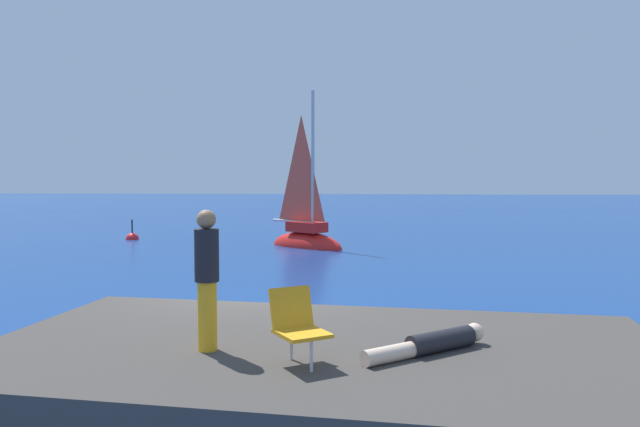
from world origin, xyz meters
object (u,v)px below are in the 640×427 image
(beach_chair, at_px, (297,322))
(person_sunbather, at_px, (432,343))
(sailboat_near, at_px, (306,238))
(marker_buoy, at_px, (132,239))
(person_standing, at_px, (207,276))

(beach_chair, bearing_deg, person_sunbather, 75.40)
(person_sunbather, height_order, beach_chair, beach_chair)
(sailboat_near, bearing_deg, person_sunbather, -42.24)
(marker_buoy, bearing_deg, person_standing, -65.91)
(person_standing, xyz_separation_m, beach_chair, (1.08, -0.40, -0.42))
(sailboat_near, xyz_separation_m, beach_chair, (1.64, -16.80, 0.82))
(sailboat_near, relative_size, marker_buoy, 5.76)
(marker_buoy, bearing_deg, sailboat_near, -15.85)
(person_standing, bearing_deg, marker_buoy, -124.32)
(sailboat_near, height_order, person_standing, sailboat_near)
(sailboat_near, bearing_deg, beach_chair, -47.51)
(person_sunbather, distance_m, person_standing, 2.68)
(marker_buoy, bearing_deg, beach_chair, -63.68)
(person_sunbather, xyz_separation_m, person_standing, (-2.57, -0.10, 0.75))
(sailboat_near, distance_m, person_sunbather, 16.60)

